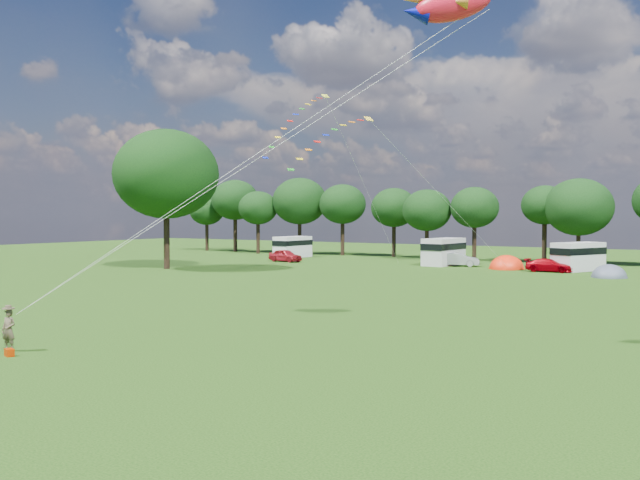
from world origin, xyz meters
The scene contains 16 objects.
ground_plane centered at (0.00, 0.00, 0.00)m, with size 180.00×180.00×0.00m, color black.
tree_line centered at (5.30, 54.99, 6.35)m, with size 102.98×10.98×10.27m.
big_tree centered at (-30.00, 28.00, 9.02)m, with size 10.00×10.00×13.28m.
car_a centered at (-26.22, 42.23, 0.68)m, with size 1.60×4.07×1.36m, color #AE1A25.
car_b centered at (-7.76, 46.02, 0.69)m, with size 1.45×3.89×1.37m, color #929599.
car_c centered at (1.76, 43.83, 0.60)m, with size 1.68×3.99×1.20m, color #960009.
campervan_a centered at (-29.80, 48.84, 1.35)m, with size 2.45×5.24×2.51m.
campervan_b centered at (-9.58, 46.70, 1.48)m, with size 2.78×5.76×2.75m.
campervan_c centered at (3.70, 46.55, 1.41)m, with size 4.21×5.81×2.62m.
tent_orange centered at (-2.57, 45.24, 0.02)m, with size 3.35×3.67×2.62m.
tent_greyblue centered at (7.42, 40.88, 0.02)m, with size 2.91×3.18×2.16m.
kite_flyer centered at (-6.06, -4.81, 0.82)m, with size 0.60×0.39×1.63m, color brown.
kite_bag centered at (-5.17, -5.40, 0.14)m, with size 0.40×0.27×0.28m, color #A52800.
fish_kite centered at (7.95, 4.47, 13.30)m, with size 3.58×2.59×1.93m.
streamer_kite_a centered at (-15.01, 28.59, 13.53)m, with size 3.24×5.59×5.75m.
streamer_kite_b centered at (-6.18, 19.83, 10.65)m, with size 4.15×4.65×3.78m.
Camera 1 is at (18.64, -21.38, 5.31)m, focal length 40.00 mm.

